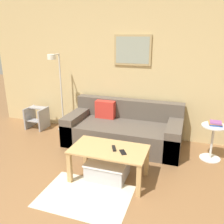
{
  "coord_description": "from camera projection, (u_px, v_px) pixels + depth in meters",
  "views": [
    {
      "loc": [
        1.19,
        -1.17,
        1.87
      ],
      "look_at": [
        0.2,
        1.76,
        0.85
      ],
      "focal_mm": 38.0,
      "sensor_mm": 36.0,
      "label": 1
    }
  ],
  "objects": [
    {
      "name": "cell_phone",
      "position": [
        123.0,
        152.0,
        2.99
      ],
      "size": [
        0.13,
        0.15,
        0.01
      ],
      "primitive_type": "cube",
      "rotation": [
        0.0,
        0.0,
        0.56
      ],
      "color": "black",
      "rests_on": "coffee_table"
    },
    {
      "name": "side_table",
      "position": [
        212.0,
        139.0,
        3.63
      ],
      "size": [
        0.37,
        0.37,
        0.56
      ],
      "color": "silver",
      "rests_on": "ground_plane"
    },
    {
      "name": "wall_back",
      "position": [
        125.0,
        68.0,
        4.35
      ],
      "size": [
        5.6,
        0.09,
        2.55
      ],
      "color": "tan",
      "rests_on": "ground_plane"
    },
    {
      "name": "area_rug",
      "position": [
        85.0,
        196.0,
        2.87
      ],
      "size": [
        1.09,
        0.76,
        0.01
      ],
      "primitive_type": "cube",
      "color": "beige",
      "rests_on": "ground_plane"
    },
    {
      "name": "floor_lamp",
      "position": [
        58.0,
        85.0,
        4.49
      ],
      "size": [
        0.23,
        0.44,
        1.53
      ],
      "color": "silver",
      "rests_on": "ground_plane"
    },
    {
      "name": "step_stool",
      "position": [
        37.0,
        117.0,
        4.9
      ],
      "size": [
        0.38,
        0.37,
        0.43
      ],
      "color": "#99999E",
      "rests_on": "ground_plane"
    },
    {
      "name": "remote_control",
      "position": [
        114.0,
        148.0,
        3.08
      ],
      "size": [
        0.1,
        0.15,
        0.02
      ],
      "primitive_type": "cube",
      "rotation": [
        0.0,
        0.0,
        0.44
      ],
      "color": "black",
      "rests_on": "coffee_table"
    },
    {
      "name": "book_stack",
      "position": [
        216.0,
        123.0,
        3.56
      ],
      "size": [
        0.2,
        0.17,
        0.06
      ],
      "color": "#335199",
      "rests_on": "side_table"
    },
    {
      "name": "coffee_table",
      "position": [
        109.0,
        154.0,
        3.12
      ],
      "size": [
        1.0,
        0.56,
        0.45
      ],
      "color": "tan",
      "rests_on": "ground_plane"
    },
    {
      "name": "couch",
      "position": [
        123.0,
        130.0,
        4.2
      ],
      "size": [
        1.99,
        0.93,
        0.73
      ],
      "color": "brown",
      "rests_on": "ground_plane"
    },
    {
      "name": "storage_bin",
      "position": [
        108.0,
        169.0,
        3.23
      ],
      "size": [
        0.55,
        0.45,
        0.24
      ],
      "color": "#B2B2B7",
      "rests_on": "ground_plane"
    }
  ]
}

